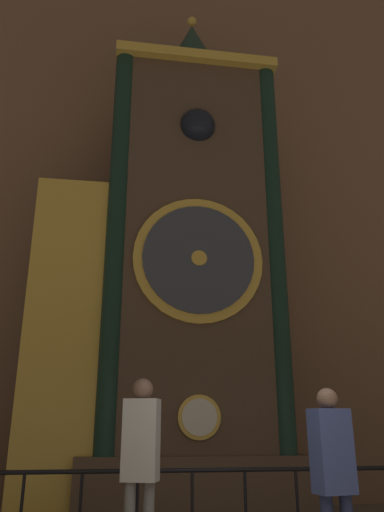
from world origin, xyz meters
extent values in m
cube|color=#846047|center=(0.00, 6.60, 7.30)|extent=(24.00, 0.30, 14.59)
cube|color=brown|center=(0.16, 5.08, 0.49)|extent=(3.63, 1.61, 0.98)
cube|color=brown|center=(0.16, 5.08, 4.63)|extent=(2.91, 1.40, 7.31)
cube|color=gold|center=(0.16, 4.97, 8.18)|extent=(3.14, 1.54, 0.20)
cylinder|color=gold|center=(0.16, 4.35, 1.53)|extent=(0.66, 0.05, 0.66)
cylinder|color=silver|center=(0.16, 4.32, 1.53)|extent=(0.54, 0.03, 0.54)
cylinder|color=gold|center=(0.16, 4.35, 4.04)|extent=(2.20, 0.07, 2.20)
cylinder|color=#3D424C|center=(0.16, 4.30, 4.04)|extent=(1.89, 0.04, 1.89)
cylinder|color=gold|center=(0.16, 4.28, 4.04)|extent=(0.26, 0.03, 0.26)
cube|color=#30241B|center=(0.16, 4.87, 6.68)|extent=(0.84, 0.42, 0.84)
sphere|color=black|center=(0.16, 4.43, 6.68)|extent=(0.67, 0.67, 0.67)
cylinder|color=#142D23|center=(-1.22, 4.48, 4.63)|extent=(0.35, 0.35, 7.31)
cylinder|color=#142D23|center=(1.55, 4.48, 4.63)|extent=(0.35, 0.35, 7.31)
cylinder|color=gold|center=(0.16, 5.08, 8.43)|extent=(1.03, 1.03, 0.30)
cone|color=#163227|center=(0.16, 5.08, 9.13)|extent=(0.97, 0.97, 1.09)
sphere|color=gold|center=(0.16, 5.08, 9.79)|extent=(0.20, 0.20, 0.20)
cube|color=#4C3828|center=(-1.95, 5.13, 2.72)|extent=(1.21, 1.19, 5.43)
cube|color=gold|center=(-1.95, 4.52, 2.72)|extent=(1.28, 0.06, 5.43)
cylinder|color=black|center=(0.43, 2.70, 0.46)|extent=(0.04, 0.04, 0.93)
cylinder|color=black|center=(1.05, 2.70, 0.46)|extent=(0.04, 0.04, 0.93)
cylinder|color=black|center=(1.67, 2.70, 0.46)|extent=(0.04, 0.04, 0.93)
cylinder|color=black|center=(0.12, 2.70, 0.91)|extent=(5.58, 0.05, 0.05)
cube|color=gray|center=(-0.84, 1.79, 1.26)|extent=(0.39, 0.31, 0.76)
sphere|color=brown|center=(-0.84, 1.79, 1.74)|extent=(0.21, 0.21, 0.21)
cube|color=navy|center=(0.83, 1.10, 1.18)|extent=(0.37, 0.28, 0.72)
sphere|color=brown|center=(0.83, 1.10, 1.62)|extent=(0.19, 0.19, 0.19)
camera|label=1|loc=(-1.13, -3.45, 1.37)|focal=35.00mm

